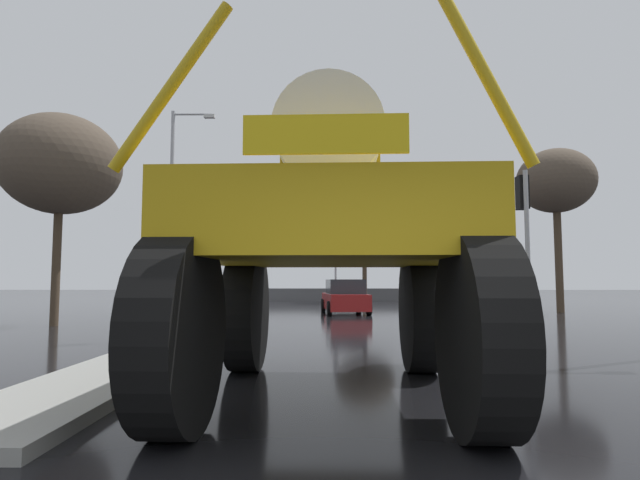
% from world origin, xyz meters
% --- Properties ---
extents(ground_plane, '(120.00, 120.00, 0.00)m').
position_xyz_m(ground_plane, '(0.00, 18.00, 0.00)').
color(ground_plane, black).
extents(median_island, '(1.54, 8.13, 0.15)m').
position_xyz_m(median_island, '(-3.55, 5.89, 0.07)').
color(median_island, gray).
rests_on(median_island, ground).
extents(oversize_sprayer, '(4.07, 5.57, 4.30)m').
position_xyz_m(oversize_sprayer, '(-0.31, 4.30, 1.95)').
color(oversize_sprayer, black).
rests_on(oversize_sprayer, ground).
extents(sedan_ahead, '(2.19, 4.25, 1.52)m').
position_xyz_m(sedan_ahead, '(0.55, 20.63, 0.71)').
color(sedan_ahead, maroon).
rests_on(sedan_ahead, ground).
extents(traffic_signal_near_left, '(0.24, 0.54, 3.52)m').
position_xyz_m(traffic_signal_near_left, '(-4.58, 10.13, 2.57)').
color(traffic_signal_near_left, '#A8AAAF').
rests_on(traffic_signal_near_left, ground).
extents(traffic_signal_near_right, '(0.24, 0.54, 4.17)m').
position_xyz_m(traffic_signal_near_right, '(4.53, 10.12, 3.04)').
color(traffic_signal_near_right, '#A8AAAF').
rests_on(traffic_signal_near_right, ground).
extents(traffic_signal_far_left, '(0.24, 0.55, 3.59)m').
position_xyz_m(traffic_signal_far_left, '(0.22, 24.87, 2.62)').
color(traffic_signal_far_left, '#A8AAAF').
rests_on(traffic_signal_far_left, ground).
extents(traffic_signal_far_right, '(0.24, 0.55, 3.57)m').
position_xyz_m(traffic_signal_far_right, '(4.59, 24.87, 2.60)').
color(traffic_signal_far_right, '#A8AAAF').
rests_on(traffic_signal_far_right, ground).
extents(streetlight_far_left, '(2.06, 0.24, 9.47)m').
position_xyz_m(streetlight_far_left, '(-7.40, 21.05, 5.22)').
color(streetlight_far_left, '#A8AAAF').
rests_on(streetlight_far_left, ground).
extents(bare_tree_left, '(3.90, 3.90, 6.98)m').
position_xyz_m(bare_tree_left, '(-9.16, 14.19, 5.30)').
color(bare_tree_left, '#473828').
rests_on(bare_tree_left, ground).
extents(bare_tree_right, '(3.54, 3.54, 7.66)m').
position_xyz_m(bare_tree_right, '(10.51, 21.28, 6.10)').
color(bare_tree_right, '#473828').
rests_on(bare_tree_right, ground).
extents(bare_tree_far_center, '(3.93, 3.93, 6.77)m').
position_xyz_m(bare_tree_far_center, '(2.31, 31.44, 5.08)').
color(bare_tree_far_center, '#473828').
rests_on(bare_tree_far_center, ground).
extents(roadside_barrier, '(26.55, 0.24, 0.90)m').
position_xyz_m(roadside_barrier, '(0.00, 34.29, 0.45)').
color(roadside_barrier, '#59595B').
rests_on(roadside_barrier, ground).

